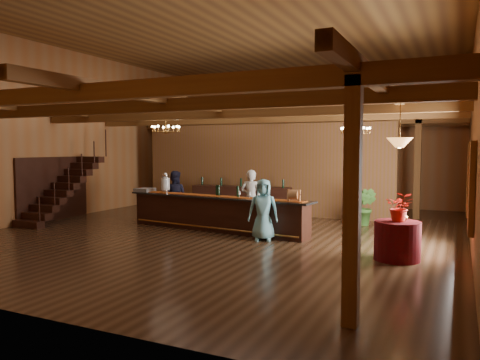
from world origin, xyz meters
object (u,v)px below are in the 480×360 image
at_px(backbar_shelf, 241,200).
at_px(bartender, 251,199).
at_px(beverage_dispenser, 165,183).
at_px(chandelier_left, 166,129).
at_px(pendant_lamp, 400,142).
at_px(round_table, 397,241).
at_px(staff_second, 175,196).
at_px(guest, 263,210).
at_px(tasting_bar, 216,213).
at_px(raffle_drum, 294,195).
at_px(chandelier_right, 355,130).
at_px(floor_plant, 365,207).

height_order(backbar_shelf, bartender, bartender).
height_order(beverage_dispenser, bartender, bartender).
xyz_separation_m(chandelier_left, pendant_lamp, (6.53, -1.33, -0.43)).
height_order(backbar_shelf, chandelier_left, chandelier_left).
relative_size(round_table, bartender, 0.55).
bearing_deg(staff_second, chandelier_left, 95.94).
bearing_deg(chandelier_left, beverage_dispenser, 127.83).
relative_size(bartender, guest, 1.09).
distance_m(tasting_bar, bartender, 1.14).
bearing_deg(raffle_drum, chandelier_right, 61.66).
height_order(backbar_shelf, floor_plant, floor_plant).
distance_m(beverage_dispenser, raffle_drum, 4.28).
height_order(tasting_bar, beverage_dispenser, beverage_dispenser).
distance_m(bartender, guest, 1.87).
distance_m(backbar_shelf, guest, 4.51).
xyz_separation_m(raffle_drum, round_table, (2.60, -1.11, -0.73)).
xyz_separation_m(backbar_shelf, floor_plant, (4.29, -0.54, 0.07)).
relative_size(round_table, staff_second, 0.58).
distance_m(backbar_shelf, bartender, 2.66).
xyz_separation_m(chandelier_left, floor_plant, (5.16, 2.66, -2.28)).
height_order(tasting_bar, pendant_lamp, pendant_lamp).
bearing_deg(beverage_dispenser, backbar_shelf, 67.14).
relative_size(tasting_bar, floor_plant, 5.17).
relative_size(pendant_lamp, guest, 0.59).
bearing_deg(guest, round_table, -28.84).
bearing_deg(bartender, staff_second, -7.04).
relative_size(chandelier_right, bartender, 0.48).
bearing_deg(round_table, raffle_drum, 156.86).
bearing_deg(chandelier_right, round_table, -64.13).
distance_m(tasting_bar, floor_plant, 4.41).
distance_m(beverage_dispenser, guest, 3.75).
height_order(tasting_bar, raffle_drum, raffle_drum).
bearing_deg(round_table, guest, 167.68).
relative_size(raffle_drum, round_table, 0.37).
relative_size(backbar_shelf, round_table, 3.75).
bearing_deg(floor_plant, guest, -120.01).
bearing_deg(bartender, beverage_dispenser, 4.52).
distance_m(backbar_shelf, round_table, 7.24).
bearing_deg(floor_plant, raffle_drum, -113.30).
xyz_separation_m(raffle_drum, pendant_lamp, (2.60, -1.11, 1.27)).
distance_m(pendant_lamp, bartender, 5.09).
xyz_separation_m(tasting_bar, beverage_dispenser, (-1.86, 0.27, 0.76)).
xyz_separation_m(beverage_dispenser, chandelier_right, (5.32, 1.41, 1.53)).
xyz_separation_m(beverage_dispenser, pendant_lamp, (6.84, -1.72, 1.16)).
relative_size(tasting_bar, pendant_lamp, 6.42).
distance_m(tasting_bar, backbar_shelf, 3.16).
height_order(chandelier_right, bartender, chandelier_right).
relative_size(beverage_dispenser, staff_second, 0.38).
bearing_deg(chandelier_right, pendant_lamp, -64.13).
bearing_deg(pendant_lamp, round_table, 0.00).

